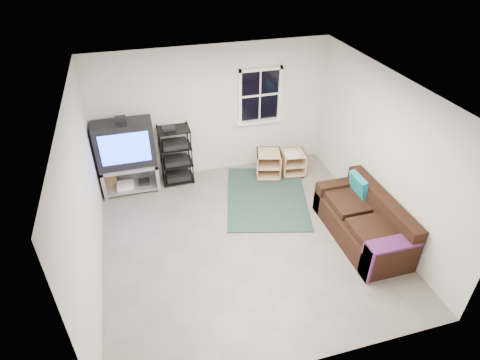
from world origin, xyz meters
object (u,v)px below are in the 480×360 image
object	(u,v)px
tv_unit	(126,151)
side_table_right	(293,161)
side_table_left	(268,163)
sofa	(364,223)
av_rack	(176,158)

from	to	relation	value
tv_unit	side_table_right	world-z (taller)	tv_unit
side_table_left	tv_unit	bearing A→B (deg)	174.59
side_table_right	sofa	xyz separation A→B (m)	(0.38, -2.16, 0.02)
av_rack	side_table_left	xyz separation A→B (m)	(1.81, -0.30, -0.22)
side_table_left	side_table_right	bearing A→B (deg)	-6.37
av_rack	sofa	distance (m)	3.70
side_table_left	side_table_right	distance (m)	0.51
tv_unit	side_table_right	size ratio (longest dim) A/B	2.98
tv_unit	sofa	bearing A→B (deg)	-34.40
side_table_left	sofa	distance (m)	2.39
side_table_left	sofa	world-z (taller)	sofa
side_table_left	av_rack	bearing A→B (deg)	170.46
av_rack	tv_unit	bearing A→B (deg)	-177.08
side_table_right	tv_unit	bearing A→B (deg)	174.44
av_rack	side_table_left	distance (m)	1.85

